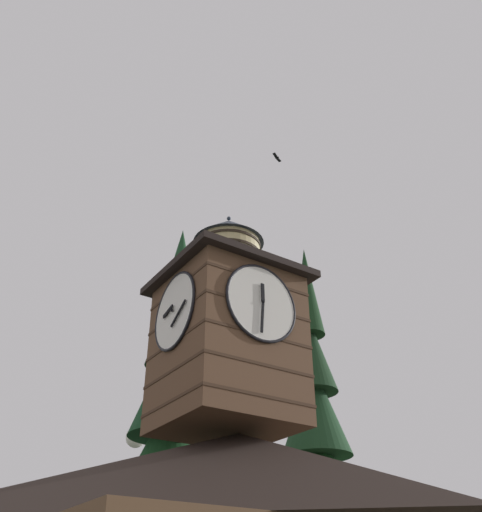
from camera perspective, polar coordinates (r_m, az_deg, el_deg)
name	(u,v)px	position (r m, az deg, el deg)	size (l,w,h in m)	color
clock_tower	(227,332)	(19.97, -1.39, -7.48)	(4.73, 4.73, 8.24)	brown
pine_tree_behind	(169,449)	(24.76, -7.11, -18.43)	(5.32, 5.32, 18.24)	#473323
pine_tree_aside	(318,467)	(28.67, 7.65, -19.99)	(5.05, 5.05, 19.59)	#473323
moon	(136,437)	(57.38, -10.35, -17.21)	(1.90, 1.90, 1.90)	silver
flying_bird_high	(277,158)	(27.07, 3.58, 9.66)	(0.66, 0.43, 0.11)	black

